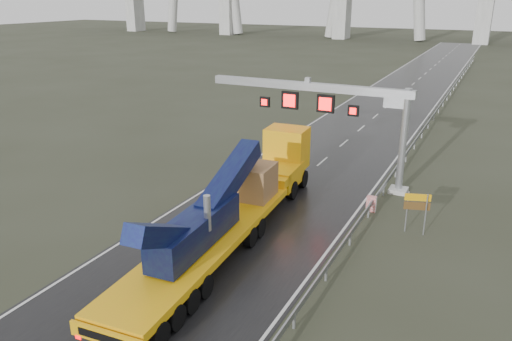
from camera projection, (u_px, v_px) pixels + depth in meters
The scene contains 7 objects.
ground at pixel (158, 302), 22.11m from camera, with size 400.00×400.00×0.00m, color #2E3022.
road at pixel (375, 116), 55.90m from camera, with size 11.00×200.00×0.02m, color black.
guardrail at pixel (417, 139), 44.67m from camera, with size 0.20×140.00×1.40m, color gray, non-canonical shape.
sign_gantry at pixel (336, 106), 34.56m from camera, with size 14.90×1.20×7.42m.
heavy_haul_truck at pixel (243, 195), 28.83m from camera, with size 4.41×21.36×4.98m.
exit_sign_pair at pixel (417, 205), 27.96m from camera, with size 1.39×0.49×2.46m.
striped_barrier at pixel (371, 204), 31.26m from camera, with size 0.59×0.32×1.00m, color red.
Camera 1 is at (12.29, -15.00, 12.87)m, focal length 35.00 mm.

